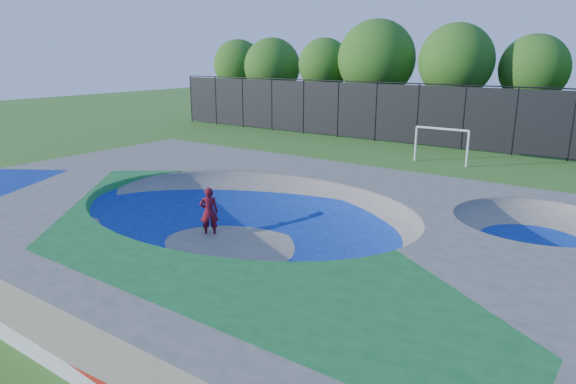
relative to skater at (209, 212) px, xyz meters
name	(u,v)px	position (x,y,z in m)	size (l,w,h in m)	color
ground	(245,249)	(1.75, -0.25, -0.83)	(120.00, 120.00, 0.00)	#31661C
skate_deck	(245,226)	(1.75, -0.25, -0.08)	(22.00, 14.00, 1.50)	gray
skater	(209,212)	(0.00, 0.00, 0.00)	(0.61, 0.40, 1.66)	red
skateboard	(210,235)	(0.00, 0.00, -0.81)	(0.78, 0.22, 0.05)	black
soccer_goal	(442,139)	(2.14, 15.83, 0.55)	(3.01, 0.12, 1.99)	silver
fence	(464,117)	(1.75, 20.75, 1.27)	(48.09, 0.09, 4.04)	black
treeline	(459,67)	(-0.39, 25.70, 4.11)	(52.08, 7.25, 8.42)	#402C20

